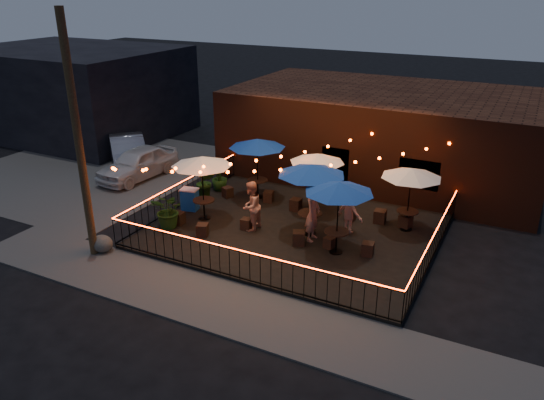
{
  "coord_description": "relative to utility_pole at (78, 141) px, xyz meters",
  "views": [
    {
      "loc": [
        7.3,
        -14.09,
        8.67
      ],
      "look_at": [
        -0.76,
        1.66,
        1.31
      ],
      "focal_mm": 35.0,
      "sensor_mm": 36.0,
      "label": 1
    }
  ],
  "objects": [
    {
      "name": "cafe_table_1",
      "position": [
        2.69,
        6.74,
        -1.5
      ],
      "size": [
        2.73,
        2.73,
        2.57
      ],
      "rotation": [
        0.0,
        0.0,
        -0.19
      ],
      "color": "black",
      "rests_on": "patio"
    },
    {
      "name": "potted_shrub_c",
      "position": [
        0.8,
        6.74,
        -3.23
      ],
      "size": [
        0.84,
        0.84,
        1.25
      ],
      "primitive_type": "imported",
      "rotation": [
        0.0,
        0.0,
        0.23
      ],
      "color": "#18340F",
      "rests_on": "patio"
    },
    {
      "name": "boulder",
      "position": [
        0.15,
        0.25,
        -3.67
      ],
      "size": [
        1.03,
        0.96,
        0.65
      ],
      "primitive_type": "ellipsoid",
      "rotation": [
        0.0,
        0.0,
        0.37
      ],
      "color": "#41413C",
      "rests_on": "ground"
    },
    {
      "name": "bistro_chair_5",
      "position": [
        6.03,
        3.58,
        -3.61
      ],
      "size": [
        0.54,
        0.54,
        0.49
      ],
      "primitive_type": "cube",
      "rotation": [
        0.0,
        0.0,
        3.55
      ],
      "color": "black",
      "rests_on": "patio"
    },
    {
      "name": "parking_lot",
      "position": [
        -6.6,
        6.6,
        -3.99
      ],
      "size": [
        11.0,
        12.0,
        0.02
      ],
      "primitive_type": "cube",
      "color": "#4A4744",
      "rests_on": "ground"
    },
    {
      "name": "patio",
      "position": [
        5.4,
        4.6,
        -3.92
      ],
      "size": [
        10.0,
        8.0,
        0.15
      ],
      "primitive_type": "cube",
      "color": "black",
      "rests_on": "ground"
    },
    {
      "name": "patron_a",
      "position": [
        6.29,
        4.15,
        -2.86
      ],
      "size": [
        0.51,
        0.74,
        1.98
      ],
      "primitive_type": "imported",
      "rotation": [
        0.0,
        0.0,
        1.62
      ],
      "color": "#CEAD8C",
      "rests_on": "patio"
    },
    {
      "name": "car_white",
      "position": [
        -3.66,
        6.65,
        -3.27
      ],
      "size": [
        2.07,
        4.41,
        1.46
      ],
      "primitive_type": "imported",
      "rotation": [
        0.0,
        0.0,
        -0.08
      ],
      "color": "silver",
      "rests_on": "ground"
    },
    {
      "name": "background_building",
      "position": [
        -12.6,
        11.6,
        -1.5
      ],
      "size": [
        12.0,
        9.0,
        5.0
      ],
      "primitive_type": "cube",
      "color": "black",
      "rests_on": "ground"
    },
    {
      "name": "bistro_chair_1",
      "position": [
        2.68,
        2.61,
        -3.62
      ],
      "size": [
        0.5,
        0.5,
        0.46
      ],
      "primitive_type": "cube",
      "rotation": [
        0.0,
        0.0,
        3.49
      ],
      "color": "black",
      "rests_on": "patio"
    },
    {
      "name": "cafe_table_5",
      "position": [
        9.06,
        6.48,
        -1.67
      ],
      "size": [
        2.64,
        2.64,
        2.39
      ],
      "rotation": [
        0.0,
        0.0,
        -0.25
      ],
      "color": "black",
      "rests_on": "patio"
    },
    {
      "name": "bistro_chair_11",
      "position": [
        8.99,
        6.63,
        -3.6
      ],
      "size": [
        0.51,
        0.51,
        0.49
      ],
      "primitive_type": "cube",
      "rotation": [
        0.0,
        0.0,
        2.88
      ],
      "color": "black",
      "rests_on": "patio"
    },
    {
      "name": "bistro_chair_0",
      "position": [
        1.3,
        3.06,
        -3.62
      ],
      "size": [
        0.39,
        0.39,
        0.46
      ],
      "primitive_type": "cube",
      "rotation": [
        0.0,
        0.0,
        -0.0
      ],
      "color": "black",
      "rests_on": "patio"
    },
    {
      "name": "bistro_chair_3",
      "position": [
        3.32,
        6.52,
        -3.62
      ],
      "size": [
        0.45,
        0.45,
        0.45
      ],
      "primitive_type": "cube",
      "rotation": [
        0.0,
        0.0,
        3.35
      ],
      "color": "black",
      "rests_on": "patio"
    },
    {
      "name": "fence_right",
      "position": [
        10.4,
        4.6,
        -3.34
      ],
      "size": [
        0.04,
        8.0,
        1.04
      ],
      "rotation": [
        0.0,
        0.0,
        1.57
      ],
      "color": "black",
      "rests_on": "patio"
    },
    {
      "name": "brick_building",
      "position": [
        6.4,
        12.59,
        -2.0
      ],
      "size": [
        14.0,
        8.0,
        4.0
      ],
      "color": "#35180E",
      "rests_on": "ground"
    },
    {
      "name": "potted_shrub_b",
      "position": [
        0.8,
        5.65,
        -3.12
      ],
      "size": [
        0.88,
        0.74,
        1.47
      ],
      "primitive_type": "imported",
      "rotation": [
        0.0,
        0.0,
        0.12
      ],
      "color": "#16400C",
      "rests_on": "patio"
    },
    {
      "name": "fence_front",
      "position": [
        5.4,
        0.6,
        -3.34
      ],
      "size": [
        10.0,
        0.04,
        1.04
      ],
      "color": "black",
      "rests_on": "patio"
    },
    {
      "name": "bistro_chair_2",
      "position": [
        1.54,
        6.18,
        -3.63
      ],
      "size": [
        0.49,
        0.49,
        0.44
      ],
      "primitive_type": "cube",
      "rotation": [
        0.0,
        0.0,
        -0.42
      ],
      "color": "black",
      "rests_on": "patio"
    },
    {
      "name": "cafe_table_0",
      "position": [
        1.89,
        3.9,
        -1.56
      ],
      "size": [
        2.73,
        2.73,
        2.51
      ],
      "rotation": [
        0.0,
        0.0,
        -0.22
      ],
      "color": "black",
      "rests_on": "patio"
    },
    {
      "name": "cafe_table_3",
      "position": [
        5.39,
        6.6,
        -1.69
      ],
      "size": [
        2.48,
        2.48,
        2.36
      ],
      "rotation": [
        0.0,
        0.0,
        0.17
      ],
      "color": "black",
      "rests_on": "patio"
    },
    {
      "name": "bistro_chair_8",
      "position": [
        7.08,
        3.82,
        -3.65
      ],
      "size": [
        0.41,
        0.41,
        0.4
      ],
      "primitive_type": "cube",
      "rotation": [
        0.0,
        0.0,
        -0.23
      ],
      "color": "black",
      "rests_on": "patio"
    },
    {
      "name": "bistro_chair_9",
      "position": [
        8.4,
        3.92,
        -3.62
      ],
      "size": [
        0.43,
        0.43,
        0.45
      ],
      "primitive_type": "cube",
      "rotation": [
        0.0,
        0.0,
        3.26
      ],
      "color": "black",
      "rests_on": "patio"
    },
    {
      "name": "bistro_chair_7",
      "position": [
        6.94,
        6.34,
        -3.63
      ],
      "size": [
        0.37,
        0.37,
        0.43
      ],
      "primitive_type": "cube",
      "rotation": [
        0.0,
        0.0,
        3.14
      ],
      "color": "black",
      "rests_on": "patio"
    },
    {
      "name": "bistro_chair_4",
      "position": [
        3.8,
        3.82,
        -3.64
      ],
      "size": [
        0.39,
        0.39,
        0.42
      ],
      "primitive_type": "cube",
      "rotation": [
        0.0,
        0.0,
        0.08
      ],
      "color": "black",
      "rests_on": "patio"
    },
    {
      "name": "patron_c",
      "position": [
        7.25,
        5.31,
        -3.05
      ],
      "size": [
        1.15,
        0.82,
        1.6
      ],
      "primitive_type": "imported",
      "rotation": [
        0.0,
        0.0,
        2.9
      ],
      "color": "tan",
      "rests_on": "patio"
    },
    {
      "name": "festoon_lights",
      "position": [
        4.39,
        4.3,
        -1.48
      ],
      "size": [
        10.02,
        8.72,
        1.32
      ],
      "color": "#FF3601",
      "rests_on": "ground"
    },
    {
      "name": "utility_pole",
      "position": [
        0.0,
        0.0,
        0.0
      ],
      "size": [
        0.26,
        0.26,
        8.0
      ],
      "primitive_type": "cylinder",
      "color": "#372516",
      "rests_on": "ground"
    },
    {
      "name": "cafe_table_2",
      "position": [
        6.03,
        4.54,
        -1.42
      ],
      "size": [
        2.43,
        2.43,
        2.66
      ],
      "rotation": [
        0.0,
        0.0,
        -0.01
      ],
      "color": "black",
      "rests_on": "patio"
    },
    {
      "name": "bistro_chair_6",
      "position": [
        4.69,
        6.24,
        -3.61
      ],
      "size": [
        0.41,
        0.41,
        0.48
      ],
      "primitive_type": "cube",
      "rotation": [
        0.0,
        0.0,
        0.0
      ],
      "color": "black",
      "rests_on": "patio"
    },
    {
      "name": "patron_b",
      "position": [
        3.97,
        3.88,
        -2.92
      ],
      "size": [
        0.74,
        0.93,
        1.87
      ],
      "primitive_type": "imported",
      "rotation": [
        0.0,
        0.0,
        -1.61
      ],
      "color": "tan",
      "rests_on": "patio"
    },
    {
      "name": "cooler",
      "position": [
        0.9,
        4.36,
        -3.4
      ],
      "size": [
        0.75,
        0.6,
        0.89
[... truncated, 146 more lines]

